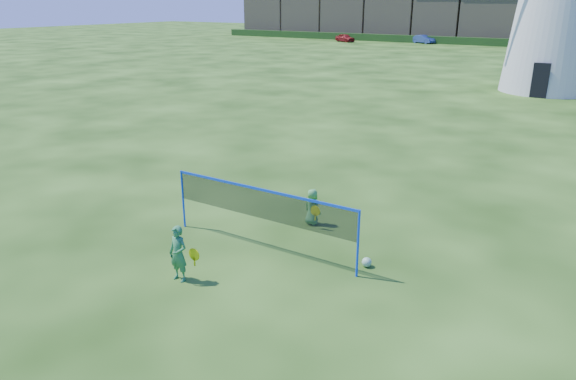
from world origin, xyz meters
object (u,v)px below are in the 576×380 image
(player_girl, at_px, (178,254))
(car_right, at_px, (423,39))
(badminton_net, at_px, (261,205))
(car_left, at_px, (345,38))
(player_boy, at_px, (312,207))
(play_ball, at_px, (367,262))

(player_girl, xyz_separation_m, car_right, (-17.99, 67.62, -0.05))
(badminton_net, height_order, car_left, badminton_net)
(badminton_net, bearing_deg, player_girl, -105.83)
(player_boy, distance_m, car_left, 66.98)
(play_ball, height_order, car_left, car_left)
(play_ball, height_order, car_right, car_right)
(player_girl, relative_size, player_boy, 1.26)
(play_ball, distance_m, car_right, 68.27)
(player_girl, bearing_deg, car_right, 104.75)
(player_girl, height_order, car_right, player_girl)
(badminton_net, distance_m, player_girl, 2.31)
(player_girl, bearing_deg, car_left, 113.77)
(car_right, bearing_deg, play_ball, -139.48)
(play_ball, bearing_deg, car_left, 117.18)
(play_ball, xyz_separation_m, car_right, (-21.10, 64.93, 0.46))
(car_left, bearing_deg, play_ball, -128.49)
(badminton_net, bearing_deg, car_right, 105.87)
(car_right, bearing_deg, player_girl, -142.59)
(player_girl, distance_m, car_right, 69.97)
(play_ball, bearing_deg, player_girl, -139.10)
(player_boy, bearing_deg, player_girl, 86.79)
(car_left, bearing_deg, player_girl, -131.75)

